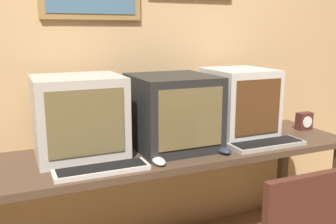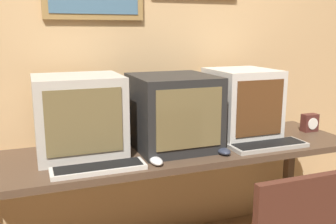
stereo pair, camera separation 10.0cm
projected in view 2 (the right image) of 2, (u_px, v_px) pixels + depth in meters
wall_back at (144, 46)px, 2.37m from camera, size 8.00×0.08×2.60m
desk at (168, 162)px, 2.12m from camera, size 2.20×0.60×0.75m
monitor_left at (79, 115)px, 1.98m from camera, size 0.45×0.40×0.42m
monitor_center at (173, 112)px, 2.10m from camera, size 0.44×0.47×0.41m
monitor_right at (241, 104)px, 2.30m from camera, size 0.37×0.40×0.42m
keyboard_main at (99, 168)px, 1.77m from camera, size 0.45×0.13×0.03m
keyboard_side at (268, 145)px, 2.12m from camera, size 0.45×0.16×0.03m
mouse_near_keyboard at (156, 161)px, 1.85m from camera, size 0.06×0.11×0.03m
mouse_far_corner at (224, 151)px, 2.00m from camera, size 0.07×0.10×0.04m
desk_clock at (310, 123)px, 2.46m from camera, size 0.10×0.06×0.12m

